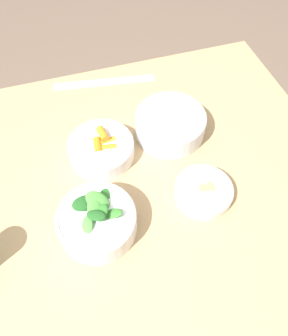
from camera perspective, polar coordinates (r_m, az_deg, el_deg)
name	(u,v)px	position (r m, az deg, el deg)	size (l,w,h in m)	color
ground_plane	(130,280)	(1.52, -2.46, -18.95)	(10.00, 10.00, 0.00)	brown
dining_table	(122,214)	(0.91, -3.91, -8.03)	(1.17, 0.96, 0.75)	tan
bowl_carrots	(101,148)	(0.87, -7.42, 3.45)	(0.17, 0.17, 0.07)	white
bowl_greens	(97,220)	(0.75, -8.16, -9.04)	(0.18, 0.18, 0.10)	white
bowl_beans_hotdog	(170,125)	(0.91, 4.59, 7.54)	(0.19, 0.19, 0.07)	silver
bowl_cookies	(203,191)	(0.81, 10.30, -3.99)	(0.14, 0.14, 0.04)	silver
ruler	(104,82)	(1.08, -6.93, 14.61)	(0.32, 0.08, 0.00)	silver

